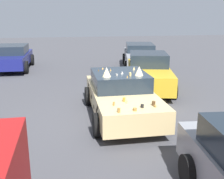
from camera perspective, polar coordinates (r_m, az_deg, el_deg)
The scene contains 5 objects.
ground_plane at distance 8.86m, azimuth 1.92°, elevation -5.53°, with size 60.00×60.00×0.00m, color #47474C.
art_car_decorated at distance 8.70m, azimuth 1.86°, elevation -1.10°, with size 4.33×2.09×1.64m.
parked_sedan_near_right at distance 16.61m, azimuth 5.79°, elevation 6.97°, with size 4.71×2.56×1.39m.
parked_sedan_row_back_far at distance 11.90m, azimuth 7.52°, elevation 3.58°, with size 4.49×2.61×1.52m.
parked_sedan_row_back_center at distance 16.96m, azimuth -19.84°, elevation 6.30°, with size 4.12×2.06×1.40m.
Camera 1 is at (-8.10, 1.65, 3.19)m, focal length 44.37 mm.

